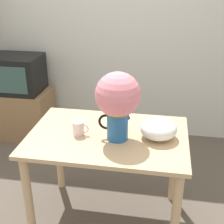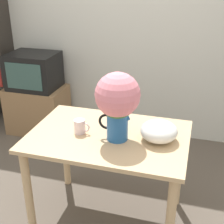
{
  "view_description": "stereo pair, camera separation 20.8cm",
  "coord_description": "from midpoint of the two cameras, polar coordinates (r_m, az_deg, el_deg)",
  "views": [
    {
      "loc": [
        0.5,
        -1.78,
        1.84
      ],
      "look_at": [
        0.18,
        0.09,
        0.97
      ],
      "focal_mm": 50.0,
      "sensor_mm": 36.0,
      "label": 1
    },
    {
      "loc": [
        0.71,
        -1.73,
        1.84
      ],
      "look_at": [
        0.18,
        0.09,
        0.97
      ],
      "focal_mm": 50.0,
      "sensor_mm": 36.0,
      "label": 2
    }
  ],
  "objects": [
    {
      "name": "tv_set",
      "position": [
        3.7,
        -12.56,
        7.33
      ],
      "size": [
        0.55,
        0.45,
        0.41
      ],
      "color": "black",
      "rests_on": "tv_stand"
    },
    {
      "name": "table",
      "position": [
        2.28,
        2.01,
        -6.97
      ],
      "size": [
        1.12,
        0.77,
        0.77
      ],
      "color": "tan",
      "rests_on": "ground_plane"
    },
    {
      "name": "wall_back",
      "position": [
        3.52,
        6.34,
        15.84
      ],
      "size": [
        8.0,
        0.05,
        2.6
      ],
      "color": "silver",
      "rests_on": "ground_plane"
    },
    {
      "name": "white_bowl",
      "position": [
        2.15,
        11.33,
        -3.52
      ],
      "size": [
        0.26,
        0.26,
        0.14
      ],
      "color": "white",
      "rests_on": "table"
    },
    {
      "name": "coffee_mug",
      "position": [
        2.21,
        -3.21,
        -2.74
      ],
      "size": [
        0.12,
        0.08,
        0.1
      ],
      "color": "silver",
      "rests_on": "table"
    },
    {
      "name": "tv_stand",
      "position": [
        3.87,
        -11.89,
        0.47
      ],
      "size": [
        0.68,
        0.46,
        0.56
      ],
      "color": "#8E6B47",
      "rests_on": "ground_plane"
    },
    {
      "name": "flower_vase",
      "position": [
        2.04,
        3.94,
        2.08
      ],
      "size": [
        0.3,
        0.3,
        0.48
      ],
      "color": "#235B9E",
      "rests_on": "table"
    }
  ]
}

